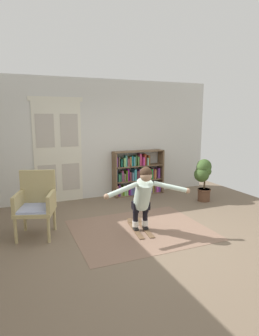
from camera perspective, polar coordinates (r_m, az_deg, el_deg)
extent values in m
plane|color=#72604C|center=(5.07, 3.19, -13.14)|extent=(7.20, 7.20, 0.00)
cube|color=silver|center=(7.10, -5.92, 5.72)|extent=(6.00, 0.10, 2.90)
cube|color=beige|center=(6.81, -16.41, 2.83)|extent=(0.55, 0.04, 2.35)
cube|color=#B4AB9E|center=(6.74, -16.61, 7.17)|extent=(0.41, 0.01, 0.76)
cube|color=#B4AB9E|center=(6.89, -16.14, -2.04)|extent=(0.41, 0.01, 0.64)
cube|color=beige|center=(6.89, -11.86, 3.12)|extent=(0.55, 0.04, 2.35)
cube|color=#B4AB9E|center=(6.83, -11.99, 7.41)|extent=(0.41, 0.01, 0.76)
cube|color=#B4AB9E|center=(6.97, -11.65, -1.70)|extent=(0.41, 0.01, 0.64)
cube|color=beige|center=(6.80, -14.59, 13.26)|extent=(1.22, 0.04, 0.10)
cube|color=#836552|center=(5.24, 2.16, -12.25)|extent=(2.36, 1.93, 0.01)
cube|color=brown|center=(7.12, -3.02, -1.36)|extent=(0.04, 0.30, 1.15)
cube|color=brown|center=(7.65, 6.27, -0.58)|extent=(0.04, 0.30, 1.15)
cube|color=brown|center=(7.49, 1.77, -5.19)|extent=(1.31, 0.30, 0.02)
cube|color=brown|center=(7.40, 1.79, -2.39)|extent=(1.31, 0.30, 0.02)
cube|color=brown|center=(7.32, 1.80, 0.48)|extent=(1.31, 0.30, 0.02)
cube|color=brown|center=(7.27, 1.82, 3.39)|extent=(1.31, 0.30, 0.02)
cube|color=#AF5868|center=(7.23, -2.64, -4.57)|extent=(0.06, 0.17, 0.27)
cube|color=#5E3078|center=(7.24, -2.18, -4.43)|extent=(0.03, 0.19, 0.30)
cube|color=#8C9A56|center=(7.28, -1.85, -4.60)|extent=(0.05, 0.21, 0.24)
cube|color=#629419|center=(7.30, -1.39, -4.47)|extent=(0.03, 0.19, 0.26)
cube|color=#8ECE7C|center=(7.32, -1.08, -4.53)|extent=(0.04, 0.20, 0.23)
cube|color=#9CCE79|center=(7.32, -0.63, -4.59)|extent=(0.04, 0.17, 0.22)
cube|color=#7A1589|center=(7.35, -0.23, -4.51)|extent=(0.03, 0.21, 0.22)
cube|color=#6463B0|center=(7.36, 0.17, -4.64)|extent=(0.04, 0.20, 0.19)
cube|color=slate|center=(7.38, 0.54, -4.19)|extent=(0.03, 0.22, 0.29)
cube|color=#A45FCD|center=(7.41, 1.03, -4.35)|extent=(0.05, 0.18, 0.23)
cube|color=olive|center=(7.43, 1.47, -4.36)|extent=(0.05, 0.18, 0.22)
cube|color=navy|center=(7.45, 1.86, -4.36)|extent=(0.06, 0.18, 0.21)
cube|color=#8D2194|center=(7.48, 2.22, -4.38)|extent=(0.04, 0.22, 0.19)
cube|color=slate|center=(7.51, 2.57, -4.32)|extent=(0.05, 0.19, 0.19)
cube|color=#4450AB|center=(7.52, 2.92, -3.96)|extent=(0.04, 0.24, 0.28)
cube|color=teal|center=(7.56, 3.40, -4.22)|extent=(0.06, 0.16, 0.19)
cube|color=brown|center=(7.58, 3.83, -4.09)|extent=(0.04, 0.22, 0.22)
cube|color=#4D3185|center=(7.59, 4.19, -3.95)|extent=(0.03, 0.20, 0.25)
cube|color=olive|center=(7.61, 4.48, -3.98)|extent=(0.05, 0.19, 0.23)
cube|color=brown|center=(7.67, 4.93, -3.98)|extent=(0.06, 0.18, 0.20)
cube|color=#C148B9|center=(7.67, 5.42, -3.74)|extent=(0.06, 0.15, 0.27)
cube|color=purple|center=(7.71, 5.89, -3.90)|extent=(0.03, 0.14, 0.21)
cube|color=navy|center=(7.14, -2.74, -1.56)|extent=(0.04, 0.17, 0.30)
cube|color=#2D754E|center=(7.19, -2.29, -1.94)|extent=(0.05, 0.24, 0.18)
cube|color=#2D533C|center=(7.19, -1.83, -1.79)|extent=(0.03, 0.14, 0.22)
cube|color=#BB588F|center=(7.21, -1.54, -1.53)|extent=(0.03, 0.16, 0.27)
cube|color=brown|center=(7.22, -1.18, -1.83)|extent=(0.04, 0.21, 0.20)
cube|color=#3E5E14|center=(7.24, -0.80, -1.49)|extent=(0.04, 0.23, 0.27)
cube|color=#BD21BF|center=(7.26, -0.38, -1.34)|extent=(0.03, 0.14, 0.30)
cube|color=brown|center=(7.27, 0.03, -1.63)|extent=(0.04, 0.16, 0.22)
cube|color=slate|center=(7.28, 0.50, -1.66)|extent=(0.04, 0.19, 0.21)
cube|color=teal|center=(7.33, 0.90, -1.28)|extent=(0.06, 0.24, 0.28)
cube|color=brown|center=(7.34, 1.46, -1.46)|extent=(0.06, 0.21, 0.24)
cube|color=#B25EC5|center=(7.37, 1.93, -1.23)|extent=(0.03, 0.17, 0.28)
cube|color=#3BA258|center=(7.42, 2.33, -1.11)|extent=(0.05, 0.21, 0.30)
cube|color=#761579|center=(7.42, 2.82, -1.49)|extent=(0.04, 0.21, 0.20)
cube|color=#0C484F|center=(7.44, 3.19, -1.09)|extent=(0.04, 0.19, 0.29)
cube|color=#89D052|center=(7.47, 3.53, -1.09)|extent=(0.05, 0.22, 0.28)
cube|color=#A09A48|center=(7.51, 3.80, -1.29)|extent=(0.03, 0.15, 0.21)
cube|color=#168B27|center=(7.51, 4.29, -1.11)|extent=(0.04, 0.21, 0.27)
cube|color=#7C3366|center=(7.54, 4.49, -1.01)|extent=(0.03, 0.18, 0.28)
cube|color=#BD6B37|center=(7.57, 4.88, -1.09)|extent=(0.05, 0.19, 0.25)
cube|color=brown|center=(7.59, 5.16, -1.14)|extent=(0.03, 0.18, 0.23)
cube|color=#6E3481|center=(7.61, 5.66, -0.96)|extent=(0.06, 0.18, 0.27)
cube|color=#A351CA|center=(7.06, -2.71, 1.20)|extent=(0.04, 0.15, 0.25)
cube|color=brown|center=(7.11, -2.37, 1.24)|extent=(0.03, 0.23, 0.24)
cube|color=#144F42|center=(7.11, -1.79, 1.05)|extent=(0.04, 0.19, 0.19)
cube|color=#71AA62|center=(7.13, -1.21, 1.18)|extent=(0.05, 0.23, 0.22)
cube|color=#5DBDBB|center=(7.17, -0.81, 1.47)|extent=(0.03, 0.18, 0.28)
cube|color=#A44D51|center=(7.21, -0.40, 1.19)|extent=(0.04, 0.19, 0.20)
cube|color=#B48247|center=(7.22, -0.01, 1.39)|extent=(0.04, 0.21, 0.24)
cube|color=teal|center=(7.24, 0.33, 1.46)|extent=(0.03, 0.21, 0.25)
cube|color=#57A0A8|center=(7.25, 0.77, 1.40)|extent=(0.03, 0.20, 0.23)
cube|color=#305828|center=(7.27, 1.07, 1.54)|extent=(0.05, 0.20, 0.27)
cube|color=#4D813F|center=(7.28, 1.62, 1.41)|extent=(0.04, 0.15, 0.23)
cube|color=#C73E6B|center=(7.32, 2.04, 1.72)|extent=(0.05, 0.16, 0.30)
cube|color=#C6398E|center=(7.33, 2.58, 1.40)|extent=(0.04, 0.23, 0.21)
cube|color=maroon|center=(7.36, 2.95, 1.72)|extent=(0.05, 0.17, 0.29)
cube|color=#7CCAA4|center=(7.39, 3.40, 1.37)|extent=(0.03, 0.22, 0.19)
cube|color=brown|center=(7.41, 3.71, 1.62)|extent=(0.05, 0.17, 0.25)
cylinder|color=tan|center=(4.99, -21.87, -11.66)|extent=(0.06, 0.06, 0.42)
cylinder|color=tan|center=(4.86, -15.89, -11.89)|extent=(0.06, 0.06, 0.42)
cylinder|color=tan|center=(5.46, -20.24, -9.66)|extent=(0.06, 0.06, 0.42)
cylinder|color=tan|center=(5.34, -14.79, -9.80)|extent=(0.06, 0.06, 0.42)
cube|color=tan|center=(5.08, -18.35, -8.19)|extent=(0.76, 0.76, 0.06)
cube|color=#A7B2DE|center=(5.06, -18.39, -7.65)|extent=(0.68, 0.68, 0.04)
cube|color=tan|center=(5.23, -17.87, -3.61)|extent=(0.59, 0.25, 0.60)
cube|color=tan|center=(5.10, -21.42, -6.30)|extent=(0.23, 0.55, 0.28)
cube|color=tan|center=(4.97, -15.42, -6.38)|extent=(0.23, 0.55, 0.28)
cylinder|color=brown|center=(7.11, 14.70, -5.24)|extent=(0.29, 0.29, 0.30)
cylinder|color=brown|center=(7.08, 14.75, -4.24)|extent=(0.31, 0.31, 0.04)
cylinder|color=#4C3823|center=(7.03, 14.82, -2.66)|extent=(0.04, 0.04, 0.36)
sphere|color=#3B5727|center=(6.93, 14.26, -1.27)|extent=(0.36, 0.36, 0.36)
sphere|color=#3B5727|center=(6.91, 14.36, 0.04)|extent=(0.27, 0.27, 0.27)
sphere|color=#3B5727|center=(6.93, 15.17, -0.64)|extent=(0.23, 0.23, 0.23)
sphere|color=#3B5727|center=(6.99, 14.73, 0.31)|extent=(0.35, 0.35, 0.35)
cube|color=brown|center=(5.21, 1.20, -12.25)|extent=(0.20, 0.83, 0.01)
cube|color=brown|center=(5.55, 0.09, -10.49)|extent=(0.10, 0.13, 0.06)
cube|color=black|center=(5.19, 1.26, -12.09)|extent=(0.10, 0.13, 0.04)
cube|color=brown|center=(5.26, 3.12, -12.04)|extent=(0.20, 0.83, 0.01)
cube|color=brown|center=(5.59, 1.91, -10.31)|extent=(0.10, 0.13, 0.06)
cube|color=black|center=(5.24, 3.19, -11.88)|extent=(0.10, 0.13, 0.04)
cylinder|color=white|center=(5.17, 1.20, -11.11)|extent=(0.12, 0.12, 0.10)
cylinder|color=black|center=(5.10, 1.21, -9.02)|extent=(0.10, 0.10, 0.30)
cylinder|color=black|center=(5.05, 1.27, -7.81)|extent=(0.12, 0.12, 0.22)
cylinder|color=white|center=(5.22, 3.14, -10.91)|extent=(0.12, 0.12, 0.10)
cylinder|color=black|center=(5.15, 3.16, -8.84)|extent=(0.10, 0.10, 0.30)
cylinder|color=black|center=(5.10, 3.24, -7.64)|extent=(0.12, 0.12, 0.22)
cube|color=black|center=(5.07, 2.26, -7.52)|extent=(0.32, 0.22, 0.14)
cylinder|color=silver|center=(4.89, 2.67, -5.31)|extent=(0.34, 0.51, 0.59)
sphere|color=tan|center=(4.65, 3.35, -1.55)|extent=(0.23, 0.23, 0.20)
sphere|color=#382619|center=(4.65, 3.32, -1.04)|extent=(0.24, 0.24, 0.21)
cylinder|color=silver|center=(4.55, -1.54, -4.48)|extent=(0.59, 0.20, 0.19)
sphere|color=tan|center=(4.42, -4.63, -5.72)|extent=(0.10, 0.10, 0.09)
cylinder|color=silver|center=(4.80, 8.21, -3.78)|extent=(0.55, 0.35, 0.19)
sphere|color=tan|center=(4.84, 11.56, -4.48)|extent=(0.10, 0.10, 0.09)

